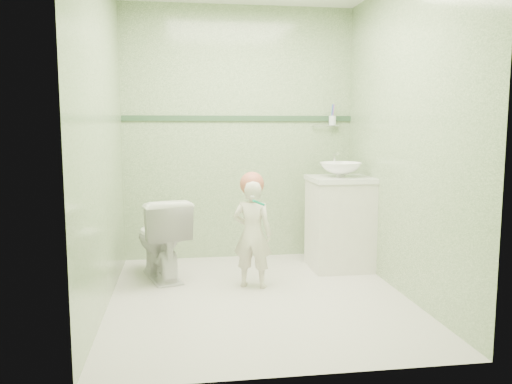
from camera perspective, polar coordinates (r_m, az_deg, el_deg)
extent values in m
plane|color=beige|center=(3.98, 0.32, -11.49)|extent=(2.50, 2.50, 0.00)
cube|color=gray|center=(5.00, -1.85, 6.38)|extent=(2.20, 0.04, 2.40)
cube|color=gray|center=(2.54, 4.63, 5.41)|extent=(2.20, 0.04, 2.40)
cube|color=gray|center=(3.76, -16.56, 5.76)|extent=(0.04, 2.50, 2.40)
cube|color=gray|center=(4.08, 15.88, 5.88)|extent=(0.04, 2.50, 2.40)
cube|color=#304F35|center=(4.99, -1.84, 8.10)|extent=(2.20, 0.02, 0.05)
cube|color=white|center=(4.72, 9.16, -3.54)|extent=(0.52, 0.50, 0.80)
cube|color=white|center=(4.66, 9.27, 1.41)|extent=(0.54, 0.52, 0.04)
imported|color=white|center=(4.66, 9.29, 2.44)|extent=(0.37, 0.37, 0.13)
cylinder|color=silver|center=(4.84, 8.59, 3.31)|extent=(0.03, 0.03, 0.18)
cylinder|color=silver|center=(4.79, 8.78, 4.22)|extent=(0.02, 0.12, 0.02)
cylinder|color=silver|center=(5.12, 7.67, 7.23)|extent=(0.26, 0.02, 0.02)
cylinder|color=silver|center=(5.12, 8.40, 7.78)|extent=(0.07, 0.07, 0.09)
cylinder|color=#3A66BF|center=(5.11, 8.34, 8.57)|extent=(0.01, 0.01, 0.17)
cylinder|color=#3A66BF|center=(5.13, 8.44, 8.56)|extent=(0.01, 0.01, 0.17)
cylinder|color=purple|center=(5.11, 8.48, 8.57)|extent=(0.01, 0.01, 0.17)
cylinder|color=#D53952|center=(5.13, 8.47, 8.56)|extent=(0.01, 0.01, 0.17)
imported|color=white|center=(4.44, -10.42, -5.01)|extent=(0.56, 0.76, 0.69)
imported|color=beige|center=(4.11, -0.39, -4.63)|extent=(0.37, 0.31, 0.86)
sphere|color=#B56048|center=(4.07, -0.45, 0.90)|extent=(0.19, 0.19, 0.19)
cylinder|color=#08976C|center=(3.92, 0.30, -1.20)|extent=(0.11, 0.11, 0.06)
cube|color=white|center=(3.98, -0.38, -0.49)|extent=(0.03, 0.03, 0.02)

